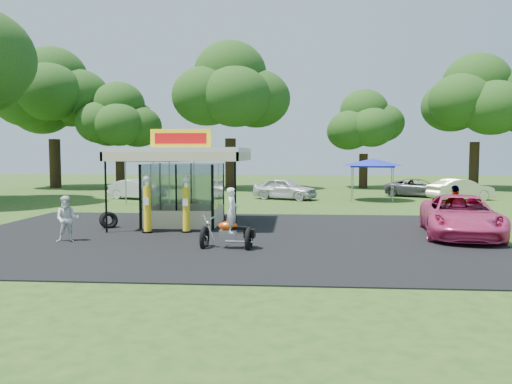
% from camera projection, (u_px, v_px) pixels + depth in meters
% --- Properties ---
extents(ground, '(120.00, 120.00, 0.00)m').
position_uv_depth(ground, '(211.00, 246.00, 16.84)').
color(ground, '#234816').
rests_on(ground, ground).
extents(asphalt_apron, '(20.00, 14.00, 0.04)m').
position_uv_depth(asphalt_apron, '(220.00, 236.00, 18.83)').
color(asphalt_apron, black).
rests_on(asphalt_apron, ground).
extents(gas_station_kiosk, '(5.40, 5.40, 4.18)m').
position_uv_depth(gas_station_kiosk, '(184.00, 185.00, 21.83)').
color(gas_station_kiosk, white).
rests_on(gas_station_kiosk, ground).
extents(gas_pump_left, '(0.43, 0.43, 2.32)m').
position_uv_depth(gas_pump_left, '(147.00, 205.00, 19.51)').
color(gas_pump_left, black).
rests_on(gas_pump_left, ground).
extents(gas_pump_right, '(0.42, 0.42, 2.26)m').
position_uv_depth(gas_pump_right, '(186.00, 206.00, 19.60)').
color(gas_pump_right, black).
rests_on(gas_pump_right, ground).
extents(motorcycle, '(1.81, 0.97, 2.11)m').
position_uv_depth(motorcycle, '(230.00, 225.00, 16.26)').
color(motorcycle, black).
rests_on(motorcycle, ground).
extents(spare_tires, '(0.91, 0.85, 0.74)m').
position_uv_depth(spare_tires, '(108.00, 220.00, 20.86)').
color(spare_tires, black).
rests_on(spare_tires, ground).
extents(a_frame_sign, '(0.52, 0.56, 0.85)m').
position_uv_depth(a_frame_sign, '(446.00, 229.00, 17.78)').
color(a_frame_sign, '#593819').
rests_on(a_frame_sign, ground).
extents(kiosk_car, '(2.82, 1.13, 0.96)m').
position_uv_depth(kiosk_car, '(195.00, 209.00, 24.12)').
color(kiosk_car, yellow).
rests_on(kiosk_car, ground).
extents(pink_sedan, '(3.53, 6.00, 1.57)m').
position_uv_depth(pink_sedan, '(460.00, 216.00, 18.83)').
color(pink_sedan, '#D23973').
rests_on(pink_sedan, ground).
extents(spectator_west, '(0.93, 0.80, 1.65)m').
position_uv_depth(spectator_west, '(67.00, 219.00, 17.58)').
color(spectator_west, white).
rests_on(spectator_west, ground).
extents(spectator_east_b, '(1.18, 0.67, 1.89)m').
position_uv_depth(spectator_east_b, '(455.00, 209.00, 19.75)').
color(spectator_east_b, gray).
rests_on(spectator_east_b, ground).
extents(bg_car_a, '(4.36, 2.87, 1.36)m').
position_uv_depth(bg_car_a, '(137.00, 190.00, 34.55)').
color(bg_car_a, silver).
rests_on(bg_car_a, ground).
extents(bg_car_c, '(4.78, 3.44, 1.51)m').
position_uv_depth(bg_car_c, '(285.00, 189.00, 34.45)').
color(bg_car_c, silver).
rests_on(bg_car_c, ground).
extents(bg_car_d, '(5.21, 4.15, 1.32)m').
position_uv_depth(bg_car_d, '(418.00, 188.00, 36.65)').
color(bg_car_d, '#4E4E50').
rests_on(bg_car_d, ground).
extents(bg_car_e, '(4.69, 2.95, 1.46)m').
position_uv_depth(bg_car_e, '(461.00, 190.00, 33.72)').
color(bg_car_e, beige).
rests_on(bg_car_e, ground).
extents(tent_west, '(4.79, 4.79, 3.35)m').
position_uv_depth(tent_west, '(161.00, 156.00, 31.77)').
color(tent_west, gray).
rests_on(tent_west, ground).
extents(tent_east, '(4.06, 4.06, 2.84)m').
position_uv_depth(tent_east, '(372.00, 162.00, 33.46)').
color(tent_east, gray).
rests_on(tent_east, ground).
extents(oak_far_a, '(10.73, 10.73, 12.72)m').
position_uv_depth(oak_far_a, '(53.00, 101.00, 46.21)').
color(oak_far_a, black).
rests_on(oak_far_a, ground).
extents(oak_far_b, '(7.94, 7.94, 9.47)m').
position_uv_depth(oak_far_b, '(119.00, 122.00, 45.43)').
color(oak_far_b, black).
rests_on(oak_far_b, ground).
extents(oak_far_c, '(10.90, 10.90, 12.84)m').
position_uv_depth(oak_far_c, '(230.00, 98.00, 44.33)').
color(oak_far_c, black).
rests_on(oak_far_c, ground).
extents(oak_far_d, '(7.42, 7.42, 8.84)m').
position_uv_depth(oak_far_d, '(364.00, 127.00, 45.68)').
color(oak_far_d, black).
rests_on(oak_far_d, ground).
extents(oak_far_e, '(9.87, 9.87, 11.75)m').
position_uv_depth(oak_far_e, '(476.00, 105.00, 44.19)').
color(oak_far_e, black).
rests_on(oak_far_e, ground).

